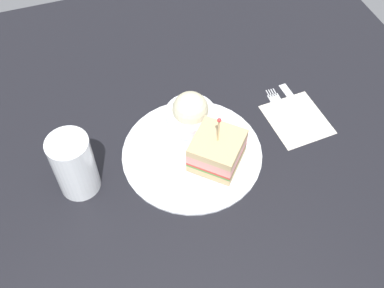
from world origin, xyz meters
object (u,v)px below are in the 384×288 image
napkin (297,119)px  fork (279,106)px  plate (192,152)px  coleslaw_bowl (190,112)px  sandwich_half_center (217,150)px  knife (297,104)px  drink_glass (75,166)px

napkin → fork: (1.78, -3.98, 0.10)cm
plate → napkin: bearing=-177.0°
plate → coleslaw_bowl: coleslaw_bowl is taller
sandwich_half_center → fork: sandwich_half_center is taller
fork → sandwich_half_center: bearing=27.4°
plate → napkin: (-21.23, -1.12, -0.37)cm
sandwich_half_center → knife: (-19.56, -7.85, -3.55)cm
napkin → fork: fork is taller
sandwich_half_center → coleslaw_bowl: bearing=-81.8°
coleslaw_bowl → plate: bearing=73.6°
coleslaw_bowl → drink_glass: 22.74cm
coleslaw_bowl → fork: 17.85cm
plate → coleslaw_bowl: 7.41cm
plate → sandwich_half_center: sandwich_half_center is taller
drink_glass → sandwich_half_center: bearing=171.5°
drink_glass → knife: bearing=-174.1°
plate → knife: 23.37cm
knife → sandwich_half_center: bearing=21.9°
sandwich_half_center → fork: size_ratio=0.91×
coleslaw_bowl → fork: (-17.51, 1.46, -3.14)cm
plate → fork: bearing=-165.3°
plate → napkin: size_ratio=2.16×
coleslaw_bowl → napkin: bearing=164.3°
drink_glass → coleslaw_bowl: bearing=-163.7°
sandwich_half_center → drink_glass: bearing=-8.5°
knife → fork: bearing=-8.1°
drink_glass → plate: bearing=179.4°
drink_glass → fork: size_ratio=0.93×
coleslaw_bowl → knife: 21.30cm
drink_glass → knife: 43.26cm
coleslaw_bowl → napkin: size_ratio=0.80×
drink_glass → fork: drink_glass is taller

